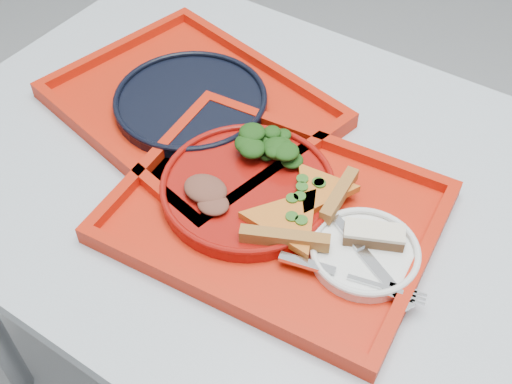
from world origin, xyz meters
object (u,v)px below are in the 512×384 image
tray_main (275,216)px  tray_far (191,109)px  navy_plate (191,103)px  dinner_plate (248,189)px  dessert_bar (374,235)px

tray_main → tray_far: bearing=148.8°
tray_far → navy_plate: navy_plate is taller
tray_far → navy_plate: size_ratio=1.73×
dinner_plate → dessert_bar: dessert_bar is taller
tray_main → dinner_plate: 0.06m
tray_far → dessert_bar: size_ratio=5.07×
tray_main → dinner_plate: bearing=164.6°
tray_main → dessert_bar: size_ratio=5.07×
navy_plate → dessert_bar: (0.39, -0.10, 0.02)m
tray_main → tray_far: size_ratio=1.00×
tray_far → navy_plate: bearing=102.1°
tray_far → dessert_bar: dessert_bar is taller
dinner_plate → navy_plate: (-0.19, 0.11, -0.00)m
dinner_plate → dessert_bar: (0.20, 0.01, 0.02)m
dinner_plate → tray_main: bearing=-10.3°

